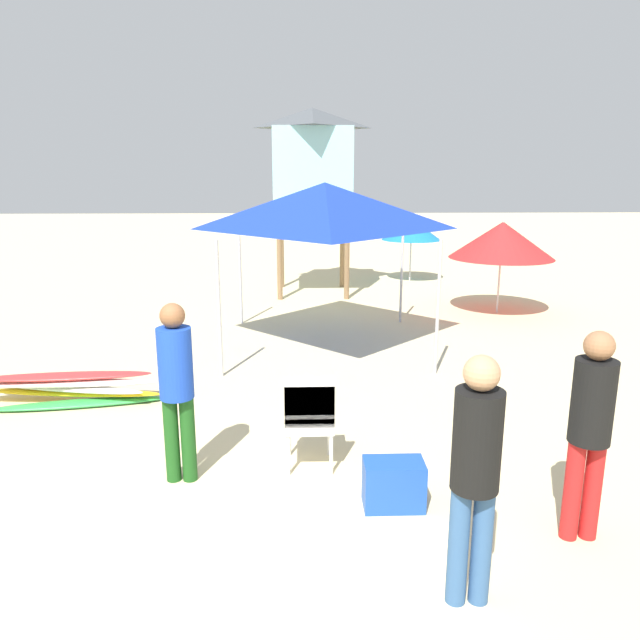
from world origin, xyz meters
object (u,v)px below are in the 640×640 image
object	(u,v)px
beach_umbrella_left	(411,229)
cooler_box	(394,484)
lifeguard_near_center	(590,422)
lifeguard_near_right	(475,465)
lifeguard_near_left	(176,381)
beach_umbrella_mid	(502,240)
surfboard_pile	(70,388)
popup_canopy	(325,206)
stacked_plastic_chairs	(309,413)
lifeguard_tower	(312,158)

from	to	relation	value
beach_umbrella_left	cooler_box	xyz separation A→B (m)	(-2.19, -11.34, -1.19)
lifeguard_near_center	lifeguard_near_right	distance (m)	1.32
lifeguard_near_left	lifeguard_near_center	distance (m)	3.57
beach_umbrella_mid	cooler_box	size ratio (longest dim) A/B	4.03
cooler_box	surfboard_pile	bearing A→B (deg)	145.72
lifeguard_near_center	cooler_box	xyz separation A→B (m)	(-1.44, 0.51, -0.79)
lifeguard_near_left	lifeguard_near_center	size ratio (longest dim) A/B	1.01
surfboard_pile	popup_canopy	size ratio (longest dim) A/B	0.76
popup_canopy	cooler_box	world-z (taller)	popup_canopy
stacked_plastic_chairs	lifeguard_near_left	world-z (taller)	lifeguard_near_left
lifeguard_tower	beach_umbrella_left	world-z (taller)	lifeguard_tower
lifeguard_tower	cooler_box	bearing A→B (deg)	-87.04
surfboard_pile	lifeguard_tower	bearing A→B (deg)	65.48
stacked_plastic_chairs	lifeguard_near_right	bearing A→B (deg)	-61.31
stacked_plastic_chairs	popup_canopy	world-z (taller)	popup_canopy
surfboard_pile	lifeguard_near_center	xyz separation A→B (m)	(5.22, -3.09, 0.80)
lifeguard_near_center	surfboard_pile	bearing A→B (deg)	149.38
lifeguard_near_left	beach_umbrella_left	xyz separation A→B (m)	(4.17, 10.79, 0.39)
surfboard_pile	lifeguard_near_left	bearing A→B (deg)	-48.39
stacked_plastic_chairs	cooler_box	size ratio (longest dim) A/B	1.91
beach_umbrella_mid	popup_canopy	bearing A→B (deg)	-148.34
lifeguard_near_center	stacked_plastic_chairs	bearing A→B (deg)	150.62
lifeguard_near_center	popup_canopy	distance (m)	6.11
lifeguard_near_center	lifeguard_near_right	xyz separation A→B (m)	(-1.11, -0.71, 0.03)
surfboard_pile	beach_umbrella_left	distance (m)	10.67
stacked_plastic_chairs	lifeguard_near_left	bearing A→B (deg)	-172.28
lifeguard_near_left	beach_umbrella_mid	xyz separation A→B (m)	(5.34, 6.93, 0.53)
cooler_box	beach_umbrella_mid	bearing A→B (deg)	65.78
lifeguard_near_left	lifeguard_tower	bearing A→B (deg)	80.95
cooler_box	stacked_plastic_chairs	bearing A→B (deg)	135.88
lifeguard_tower	cooler_box	size ratio (longest dim) A/B	8.14
stacked_plastic_chairs	lifeguard_near_center	bearing A→B (deg)	-29.38
popup_canopy	lifeguard_tower	size ratio (longest dim) A/B	0.73
stacked_plastic_chairs	beach_umbrella_left	world-z (taller)	beach_umbrella_left
beach_umbrella_left	lifeguard_tower	bearing A→B (deg)	-149.84
beach_umbrella_mid	lifeguard_near_center	bearing A→B (deg)	-103.54
surfboard_pile	beach_umbrella_left	world-z (taller)	beach_umbrella_left
lifeguard_near_right	beach_umbrella_left	size ratio (longest dim) A/B	1.06
lifeguard_near_left	beach_umbrella_mid	world-z (taller)	beach_umbrella_mid
beach_umbrella_left	beach_umbrella_mid	xyz separation A→B (m)	(1.17, -3.86, 0.14)
popup_canopy	beach_umbrella_mid	size ratio (longest dim) A/B	1.49
surfboard_pile	lifeguard_near_left	distance (m)	2.84
stacked_plastic_chairs	beach_umbrella_left	xyz separation A→B (m)	(2.93, 10.63, 0.80)
lifeguard_near_center	beach_umbrella_mid	size ratio (longest dim) A/B	0.81
popup_canopy	beach_umbrella_left	xyz separation A→B (m)	(2.59, 6.18, -0.96)
lifeguard_tower	beach_umbrella_left	size ratio (longest dim) A/B	2.58
surfboard_pile	lifeguard_tower	distance (m)	8.46
lifeguard_near_left	beach_umbrella_left	world-z (taller)	lifeguard_near_left
stacked_plastic_chairs	lifeguard_tower	bearing A→B (deg)	88.56
surfboard_pile	beach_umbrella_mid	bearing A→B (deg)	34.42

